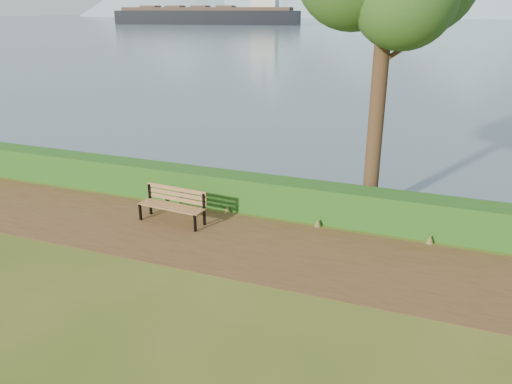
% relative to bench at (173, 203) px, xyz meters
% --- Properties ---
extents(ground, '(140.00, 140.00, 0.00)m').
position_rel_bench_xyz_m(ground, '(2.22, -0.95, -0.55)').
color(ground, '#3D5418').
rests_on(ground, ground).
extents(path, '(40.00, 3.40, 0.01)m').
position_rel_bench_xyz_m(path, '(2.22, -0.65, -0.55)').
color(path, '#51341C').
rests_on(path, ground).
extents(hedge, '(32.00, 0.85, 1.00)m').
position_rel_bench_xyz_m(hedge, '(2.22, 1.65, -0.05)').
color(hedge, '#154714').
rests_on(hedge, ground).
extents(water, '(700.00, 510.00, 0.00)m').
position_rel_bench_xyz_m(water, '(2.22, 259.05, -0.55)').
color(water, slate).
rests_on(water, ground).
extents(bench, '(1.96, 0.71, 0.96)m').
position_rel_bench_xyz_m(bench, '(0.00, 0.00, 0.00)').
color(bench, black).
rests_on(bench, ground).
extents(cargo_ship, '(70.83, 21.79, 21.24)m').
position_rel_bench_xyz_m(cargo_ship, '(-80.19, 168.14, 2.61)').
color(cargo_ship, black).
rests_on(cargo_ship, ground).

